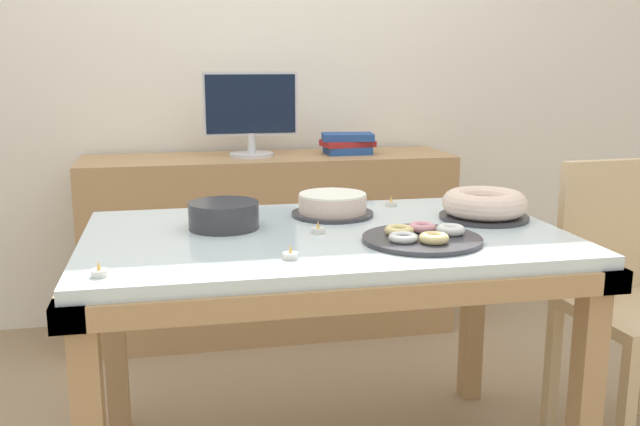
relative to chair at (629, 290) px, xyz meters
name	(u,v)px	position (x,y,z in m)	size (l,w,h in m)	color
wall_back	(259,53)	(-1.03, 1.52, 0.78)	(8.00, 0.10, 2.60)	silver
dining_table	(325,265)	(-1.03, 0.00, 0.15)	(1.42, 0.88, 0.77)	silver
chair	(629,290)	(0.00, 0.00, 0.00)	(0.45, 0.45, 0.94)	#D1B284
sideboard	(270,245)	(-1.03, 1.22, -0.11)	(1.68, 0.44, 0.84)	tan
computer_monitor	(251,114)	(-1.10, 1.22, 0.50)	(0.42, 0.20, 0.38)	silver
book_stack	(348,143)	(-0.66, 1.22, 0.36)	(0.25, 0.18, 0.10)	#23478C
cake_chocolate_round	(333,205)	(-0.96, 0.21, 0.28)	(0.26, 0.26, 0.07)	#333338
cake_golden_bundt	(484,205)	(-0.50, 0.06, 0.29)	(0.28, 0.28, 0.09)	#333338
pastry_platter	(422,237)	(-0.79, -0.17, 0.26)	(0.33, 0.33, 0.04)	#333338
plate_stack	(224,215)	(-1.31, 0.10, 0.29)	(0.21, 0.21, 0.08)	#333338
tealight_centre	(99,272)	(-1.63, -0.33, 0.26)	(0.04, 0.04, 0.04)	silver
tealight_near_front	(318,230)	(-1.05, -0.02, 0.26)	(0.04, 0.04, 0.04)	silver
tealight_right_edge	(218,214)	(-1.32, 0.26, 0.26)	(0.04, 0.04, 0.04)	silver
tealight_left_edge	(391,203)	(-0.73, 0.31, 0.26)	(0.04, 0.04, 0.04)	silver
tealight_near_cakes	(290,255)	(-1.17, -0.27, 0.26)	(0.04, 0.04, 0.04)	silver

